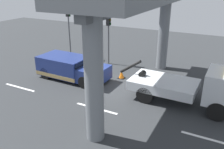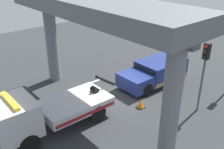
{
  "view_description": "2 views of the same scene",
  "coord_description": "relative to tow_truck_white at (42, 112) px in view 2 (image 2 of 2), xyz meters",
  "views": [
    {
      "loc": [
        6.09,
        -12.75,
        6.72
      ],
      "look_at": [
        -0.31,
        -0.45,
        1.11
      ],
      "focal_mm": 37.75,
      "sensor_mm": 36.0,
      "label": 1
    },
    {
      "loc": [
        9.24,
        10.51,
        8.39
      ],
      "look_at": [
        -0.46,
        -0.73,
        1.4
      ],
      "focal_mm": 40.92,
      "sensor_mm": 36.0,
      "label": 2
    }
  ],
  "objects": [
    {
      "name": "overpass_structure",
      "position": [
        -3.57,
        0.01,
        4.28
      ],
      "size": [
        3.6,
        12.3,
        6.43
      ],
      "color": "slate",
      "rests_on": "ground"
    },
    {
      "name": "lane_stripe_mid",
      "position": [
        -4.86,
        -2.91,
        -1.2
      ],
      "size": [
        2.6,
        0.16,
        0.01
      ],
      "primitive_type": "cube",
      "color": "silver",
      "rests_on": "ground"
    },
    {
      "name": "towed_van_green",
      "position": [
        -8.79,
        0.01,
        -0.42
      ],
      "size": [
        5.23,
        2.29,
        1.58
      ],
      "color": "navy",
      "rests_on": "ground"
    },
    {
      "name": "traffic_cone_orange",
      "position": [
        -5.5,
        1.71,
        -0.94
      ],
      "size": [
        0.47,
        0.47,
        0.56
      ],
      "color": "orange",
      "rests_on": "ground"
    },
    {
      "name": "lane_stripe_east",
      "position": [
        1.14,
        -2.91,
        -1.2
      ],
      "size": [
        2.6,
        0.16,
        0.01
      ],
      "primitive_type": "cube",
      "color": "silver",
      "rests_on": "ground"
    },
    {
      "name": "lane_stripe_west",
      "position": [
        -10.86,
        -2.91,
        -1.2
      ],
      "size": [
        2.6,
        0.16,
        0.01
      ],
      "primitive_type": "cube",
      "color": "silver",
      "rests_on": "ground"
    },
    {
      "name": "traffic_light_far",
      "position": [
        -7.84,
        4.11,
        1.84
      ],
      "size": [
        0.39,
        0.32,
        4.17
      ],
      "color": "#515456",
      "rests_on": "ground"
    },
    {
      "name": "ground_plane",
      "position": [
        -4.86,
        0.01,
        -1.25
      ],
      "size": [
        60.0,
        40.0,
        0.1
      ],
      "primitive_type": "cube",
      "color": "#2D3033"
    },
    {
      "name": "tow_truck_white",
      "position": [
        0.0,
        0.0,
        0.0
      ],
      "size": [
        7.27,
        2.51,
        2.46
      ],
      "color": "silver",
      "rests_on": "ground"
    }
  ]
}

